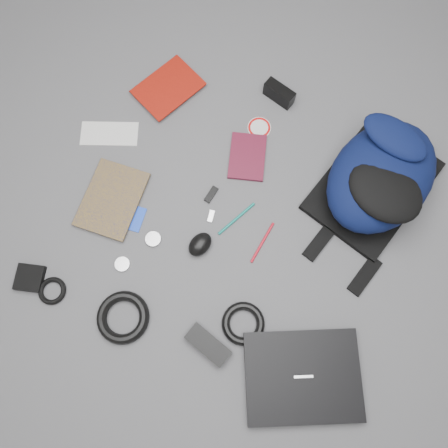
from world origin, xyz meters
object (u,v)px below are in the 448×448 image
at_px(backpack, 381,176).
at_px(dvd_case, 247,157).
at_px(power_brick, 208,345).
at_px(textbook_red, 153,73).
at_px(pouch, 30,278).
at_px(comic_book, 87,191).
at_px(mouse, 200,244).
at_px(compact_camera, 279,94).
at_px(laptop, 303,376).

xyz_separation_m(backpack, dvd_case, (-0.42, -0.08, -0.09)).
distance_m(dvd_case, power_brick, 0.63).
bearing_deg(textbook_red, power_brick, -29.97).
bearing_deg(pouch, comic_book, 87.52).
bearing_deg(power_brick, mouse, 134.40).
distance_m(textbook_red, compact_camera, 0.46).
height_order(textbook_red, mouse, mouse).
bearing_deg(comic_book, compact_camera, 47.38).
xyz_separation_m(compact_camera, mouse, (-0.01, -0.60, -0.01)).
relative_size(dvd_case, compact_camera, 1.52).
relative_size(laptop, compact_camera, 3.04).
bearing_deg(pouch, backpack, 41.28).
bearing_deg(pouch, power_brick, 5.96).
bearing_deg(power_brick, dvd_case, 117.47).
height_order(textbook_red, pouch, textbook_red).
xyz_separation_m(dvd_case, pouch, (-0.44, -0.67, 0.00)).
distance_m(backpack, mouse, 0.61).
bearing_deg(power_brick, backpack, 82.37).
bearing_deg(pouch, laptop, 6.60).
relative_size(backpack, power_brick, 3.34).
bearing_deg(dvd_case, pouch, -142.80).
bearing_deg(compact_camera, dvd_case, -77.82).
bearing_deg(dvd_case, mouse, -110.52).
distance_m(dvd_case, compact_camera, 0.26).
height_order(laptop, mouse, mouse).
bearing_deg(mouse, backpack, 59.41).
distance_m(mouse, pouch, 0.54).
xyz_separation_m(laptop, mouse, (-0.45, 0.22, 0.01)).
height_order(laptop, compact_camera, compact_camera).
distance_m(comic_book, dvd_case, 0.55).
bearing_deg(pouch, mouse, 36.86).
bearing_deg(backpack, laptop, -74.71).
height_order(backpack, compact_camera, backpack).
height_order(backpack, power_brick, backpack).
bearing_deg(backpack, textbook_red, -170.90).
bearing_deg(laptop, backpack, 64.14).
height_order(comic_book, mouse, mouse).
xyz_separation_m(laptop, dvd_case, (-0.44, 0.57, -0.01)).
bearing_deg(power_brick, laptop, 21.34).
bearing_deg(power_brick, compact_camera, 113.25).
height_order(textbook_red, dvd_case, textbook_red).
bearing_deg(mouse, power_brick, -44.86).
height_order(laptop, power_brick, same).
relative_size(backpack, mouse, 5.37).
height_order(dvd_case, power_brick, power_brick).
xyz_separation_m(comic_book, power_brick, (0.58, -0.27, 0.01)).
bearing_deg(dvd_case, textbook_red, 142.16).
relative_size(textbook_red, dvd_case, 1.32).
relative_size(dvd_case, pouch, 2.00).
bearing_deg(mouse, compact_camera, 103.32).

